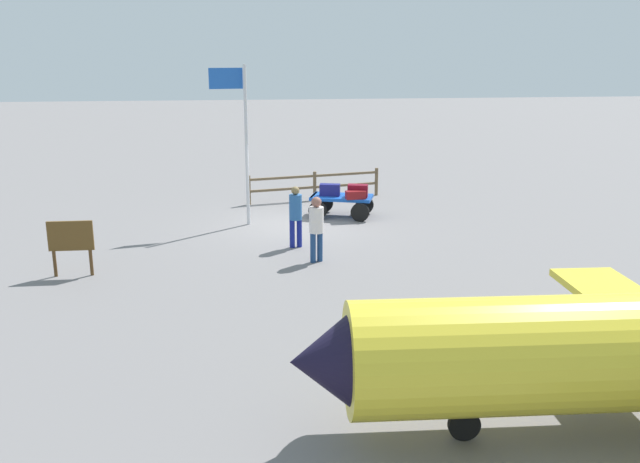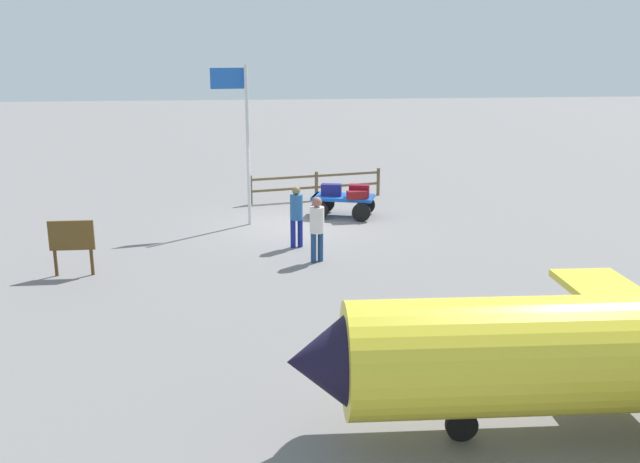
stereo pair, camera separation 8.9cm
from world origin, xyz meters
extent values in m
plane|color=slate|center=(0.00, 0.00, 0.00)|extent=(120.00, 120.00, 0.00)
cube|color=#1449AB|center=(-1.53, -0.92, 0.63)|extent=(2.17, 1.63, 0.10)
cube|color=#1449AB|center=(-0.67, -1.22, 0.63)|extent=(0.41, 0.97, 0.10)
cylinder|color=black|center=(-0.71, -0.62, 0.29)|extent=(0.59, 0.31, 0.58)
cylinder|color=black|center=(-1.07, -1.66, 0.29)|extent=(0.59, 0.31, 0.58)
cylinder|color=black|center=(-1.98, -0.18, 0.29)|extent=(0.59, 0.31, 0.58)
cylinder|color=black|center=(-2.34, -1.21, 0.29)|extent=(0.59, 0.31, 0.58)
cube|color=maroon|center=(-2.00, -0.66, 0.88)|extent=(0.70, 0.50, 0.40)
cube|color=maroon|center=(-1.88, -0.39, 0.81)|extent=(0.64, 0.33, 0.25)
cube|color=navy|center=(-1.15, -0.97, 0.87)|extent=(0.69, 0.45, 0.38)
cylinder|color=navy|center=(-0.16, 3.78, 0.38)|extent=(0.14, 0.14, 0.76)
cylinder|color=navy|center=(0.02, 3.86, 0.38)|extent=(0.14, 0.14, 0.76)
cylinder|color=silver|center=(-0.07, 3.82, 1.09)|extent=(0.48, 0.48, 0.65)
sphere|color=#905D51|center=(-0.07, 3.82, 1.54)|extent=(0.26, 0.26, 0.26)
cylinder|color=navy|center=(0.21, 2.42, 0.39)|extent=(0.14, 0.14, 0.77)
cylinder|color=navy|center=(0.40, 2.45, 0.39)|extent=(0.14, 0.14, 0.77)
cylinder|color=#285A9B|center=(0.30, 2.43, 1.11)|extent=(0.39, 0.39, 0.68)
sphere|color=olive|center=(0.30, 2.43, 1.56)|extent=(0.22, 0.22, 0.22)
cone|color=black|center=(0.92, 12.00, 1.22)|extent=(0.99, 1.46, 1.40)
cylinder|color=black|center=(-0.97, 12.13, 0.22)|extent=(0.45, 0.13, 0.44)
cylinder|color=silver|center=(1.48, -0.30, 2.40)|extent=(0.10, 0.10, 4.79)
cube|color=blue|center=(2.03, -0.30, 4.39)|extent=(0.98, 0.23, 0.60)
cylinder|color=#4C3319|center=(5.34, 4.15, 0.31)|extent=(0.08, 0.08, 0.62)
cylinder|color=#4C3319|center=(6.16, 4.13, 0.31)|extent=(0.08, 0.08, 0.62)
cube|color=brown|center=(5.75, 4.14, 0.98)|extent=(1.04, 0.09, 0.71)
cylinder|color=brown|center=(-3.38, -4.09, 0.51)|extent=(0.12, 0.12, 1.02)
cylinder|color=brown|center=(-1.01, -3.62, 0.51)|extent=(0.12, 0.12, 1.02)
cylinder|color=brown|center=(1.36, -3.14, 0.51)|extent=(0.12, 0.12, 1.02)
cube|color=brown|center=(-1.01, -3.62, 0.87)|extent=(4.75, 1.03, 0.08)
cube|color=brown|center=(-1.01, -3.62, 0.46)|extent=(4.75, 1.03, 0.08)
camera|label=1|loc=(2.08, 19.88, 5.05)|focal=37.72mm
camera|label=2|loc=(1.99, 19.89, 5.05)|focal=37.72mm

